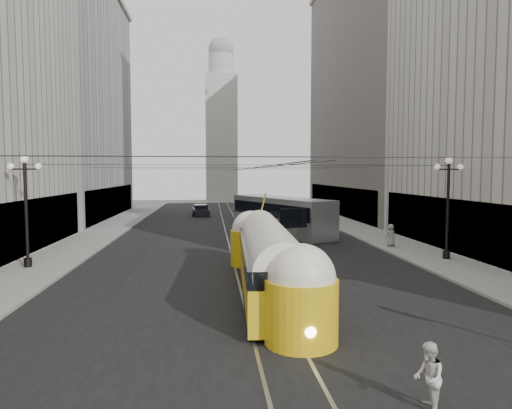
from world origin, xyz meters
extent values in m
cube|color=black|center=(0.00, 32.50, 0.00)|extent=(20.00, 85.00, 0.02)
cube|color=gray|center=(-12.00, 36.00, 0.07)|extent=(4.00, 72.00, 0.15)
cube|color=gray|center=(12.00, 36.00, 0.07)|extent=(4.00, 72.00, 0.15)
cube|color=gray|center=(-0.75, 32.50, 0.00)|extent=(0.12, 85.00, 0.04)
cube|color=gray|center=(0.75, 32.50, 0.00)|extent=(0.12, 85.00, 0.04)
cube|color=black|center=(-14.05, 24.00, 2.00)|extent=(0.10, 18.00, 3.60)
cube|color=#999999|center=(-20.00, 48.00, 14.00)|extent=(12.00, 28.00, 28.00)
cube|color=black|center=(-14.05, 48.00, 2.00)|extent=(0.10, 25.20, 3.60)
cube|color=black|center=(14.05, 22.00, 2.00)|extent=(0.10, 18.00, 3.60)
cube|color=#514C47|center=(20.00, 48.00, 16.00)|extent=(12.00, 32.00, 32.00)
cube|color=black|center=(14.05, 48.00, 2.00)|extent=(0.10, 28.80, 3.60)
cube|color=#B2AFA8|center=(0.00, 80.00, 12.00)|extent=(6.00, 6.00, 24.00)
cylinder|color=#B2AFA8|center=(0.00, 80.00, 26.00)|extent=(4.80, 4.80, 4.00)
sphere|color=gray|center=(0.00, 80.00, 28.96)|extent=(4.80, 4.80, 4.80)
cylinder|color=black|center=(-12.60, 18.00, 3.15)|extent=(0.18, 0.18, 6.00)
cylinder|color=black|center=(-12.60, 18.00, 0.40)|extent=(0.44, 0.44, 0.50)
cylinder|color=black|center=(-12.60, 18.00, 5.75)|extent=(1.60, 0.08, 0.08)
sphere|color=white|center=(-12.60, 18.00, 6.30)|extent=(0.44, 0.44, 0.44)
sphere|color=white|center=(-13.35, 18.00, 5.90)|extent=(0.36, 0.36, 0.36)
sphere|color=white|center=(-11.85, 18.00, 5.90)|extent=(0.36, 0.36, 0.36)
cylinder|color=black|center=(12.60, 18.00, 3.15)|extent=(0.18, 0.18, 6.00)
cylinder|color=black|center=(12.60, 18.00, 0.40)|extent=(0.44, 0.44, 0.50)
cylinder|color=black|center=(12.60, 18.00, 5.75)|extent=(1.60, 0.08, 0.08)
sphere|color=white|center=(12.60, 18.00, 6.30)|extent=(0.44, 0.44, 0.44)
sphere|color=white|center=(11.85, 18.00, 5.90)|extent=(0.36, 0.36, 0.36)
sphere|color=white|center=(13.35, 18.00, 5.90)|extent=(0.36, 0.36, 0.36)
cylinder|color=black|center=(0.00, 4.00, 6.00)|extent=(25.00, 0.03, 0.03)
cylinder|color=black|center=(0.00, 18.00, 6.00)|extent=(25.00, 0.03, 0.03)
cylinder|color=black|center=(0.00, 32.00, 6.00)|extent=(25.00, 0.03, 0.03)
cylinder|color=black|center=(0.00, 46.00, 6.00)|extent=(25.00, 0.03, 0.03)
cylinder|color=black|center=(0.00, 36.00, 5.80)|extent=(0.03, 72.00, 0.03)
cylinder|color=black|center=(0.40, 36.00, 5.80)|extent=(0.03, 72.00, 0.03)
cube|color=gold|center=(0.50, 11.59, 0.97)|extent=(2.95, 13.01, 1.57)
cube|color=black|center=(0.50, 11.59, 0.23)|extent=(2.93, 12.62, 0.28)
cube|color=black|center=(0.50, 11.59, 1.98)|extent=(2.96, 12.81, 0.78)
cylinder|color=silver|center=(0.50, 11.59, 2.26)|extent=(2.66, 12.80, 2.12)
cylinder|color=gold|center=(0.77, 5.24, 1.06)|extent=(2.40, 2.40, 2.12)
sphere|color=silver|center=(0.77, 5.24, 2.17)|extent=(2.21, 2.21, 2.21)
cylinder|color=gold|center=(0.23, 17.94, 1.06)|extent=(2.40, 2.40, 2.12)
sphere|color=silver|center=(0.23, 17.94, 2.17)|extent=(2.21, 2.21, 2.21)
sphere|color=#FFF2BF|center=(0.82, 4.09, 0.78)|extent=(0.36, 0.36, 0.36)
cube|color=#9DA0A2|center=(4.14, 31.65, 1.69)|extent=(7.87, 13.02, 3.27)
cube|color=black|center=(4.14, 31.65, 2.23)|extent=(7.70, 12.61, 1.20)
cube|color=black|center=(4.14, 25.17, 2.07)|extent=(2.32, 1.12, 1.52)
cylinder|color=black|center=(2.78, 27.27, 0.54)|extent=(0.30, 1.09, 1.09)
cylinder|color=black|center=(5.50, 27.27, 0.54)|extent=(0.30, 1.09, 1.09)
cylinder|color=black|center=(2.78, 36.02, 0.54)|extent=(0.30, 1.09, 1.09)
cylinder|color=black|center=(5.50, 36.02, 0.54)|extent=(0.30, 1.09, 1.09)
cube|color=silver|center=(4.36, 42.27, 0.42)|extent=(1.72, 4.02, 0.71)
cube|color=black|center=(4.36, 42.27, 0.92)|extent=(1.49, 2.22, 0.67)
cylinder|color=black|center=(3.62, 40.92, 0.28)|extent=(0.22, 0.57, 0.57)
cylinder|color=black|center=(5.10, 40.92, 0.28)|extent=(0.22, 0.57, 0.57)
cylinder|color=black|center=(3.62, 43.63, 0.28)|extent=(0.22, 0.57, 0.57)
cylinder|color=black|center=(5.10, 43.63, 0.28)|extent=(0.22, 0.57, 0.57)
cube|color=black|center=(-3.43, 49.87, 0.49)|extent=(2.37, 4.78, 0.82)
cube|color=black|center=(-3.43, 49.87, 1.07)|extent=(1.93, 2.69, 0.77)
cylinder|color=black|center=(-4.28, 48.31, 0.33)|extent=(0.22, 0.65, 0.65)
cylinder|color=black|center=(-2.58, 48.31, 0.33)|extent=(0.22, 0.65, 0.65)
cylinder|color=black|center=(-4.28, 51.43, 0.33)|extent=(0.22, 0.65, 0.65)
cylinder|color=black|center=(-2.58, 51.43, 0.33)|extent=(0.22, 0.65, 0.65)
imported|color=beige|center=(2.87, 0.76, 0.82)|extent=(0.83, 0.95, 1.64)
imported|color=gray|center=(10.99, 22.96, 0.97)|extent=(0.89, 0.66, 1.64)
camera|label=1|loc=(-2.12, -9.02, 5.54)|focal=32.00mm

